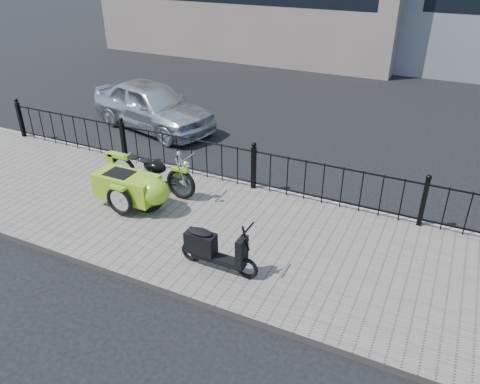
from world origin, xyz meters
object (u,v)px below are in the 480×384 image
at_px(scooter, 213,249).
at_px(spare_tire, 148,198).
at_px(motorcycle_sidecar, 138,185).
at_px(sedan_car, 152,105).

distance_m(scooter, spare_tire, 2.26).
xyz_separation_m(motorcycle_sidecar, scooter, (2.36, -1.17, -0.10)).
bearing_deg(motorcycle_sidecar, sedan_car, 121.63).
xyz_separation_m(spare_tire, sedan_car, (-2.85, 4.23, 0.26)).
distance_m(motorcycle_sidecar, spare_tire, 0.41).
bearing_deg(spare_tire, scooter, -26.71).
xyz_separation_m(scooter, sedan_car, (-4.87, 5.25, 0.20)).
bearing_deg(sedan_car, scooter, -123.19).
height_order(motorcycle_sidecar, sedan_car, sedan_car).
relative_size(motorcycle_sidecar, spare_tire, 3.63).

